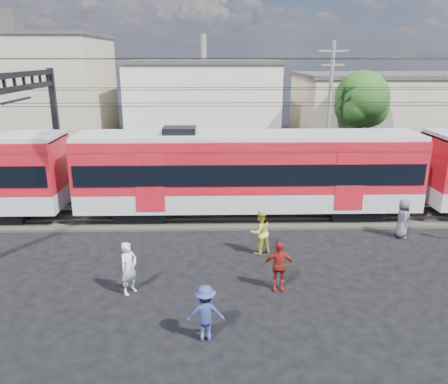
{
  "coord_description": "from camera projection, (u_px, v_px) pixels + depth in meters",
  "views": [
    {
      "loc": [
        -1.16,
        -12.13,
        7.6
      ],
      "look_at": [
        -0.76,
        5.0,
        2.25
      ],
      "focal_mm": 35.0,
      "sensor_mm": 36.0,
      "label": 1
    }
  ],
  "objects": [
    {
      "name": "building_west",
      "position": [
        16.0,
        95.0,
        35.01
      ],
      "size": [
        14.28,
        10.2,
        9.3
      ],
      "color": "tan",
      "rests_on": "ground"
    },
    {
      "name": "track_bed",
      "position": [
        238.0,
        216.0,
        21.48
      ],
      "size": [
        70.0,
        3.4,
        0.12
      ],
      "primitive_type": "cube",
      "color": "#2D2823",
      "rests_on": "ground"
    },
    {
      "name": "catenary",
      "position": [
        49.0,
        113.0,
        19.78
      ],
      "size": [
        70.0,
        9.3,
        7.52
      ],
      "color": "black",
      "rests_on": "ground"
    },
    {
      "name": "utility_pole_mid",
      "position": [
        329.0,
        108.0,
        26.97
      ],
      "size": [
        1.8,
        0.24,
        8.5
      ],
      "color": "slate",
      "rests_on": "ground"
    },
    {
      "name": "rail_near",
      "position": [
        239.0,
        219.0,
        20.73
      ],
      "size": [
        70.0,
        0.12,
        0.12
      ],
      "primitive_type": "cube",
      "color": "#59544C",
      "rests_on": "track_bed"
    },
    {
      "name": "pedestrian_d",
      "position": [
        279.0,
        266.0,
        14.59
      ],
      "size": [
        1.05,
        0.46,
        1.77
      ],
      "primitive_type": "imported",
      "rotation": [
        0.0,
        0.0,
        -0.03
      ],
      "color": "maroon",
      "rests_on": "ground"
    },
    {
      "name": "building_midwest",
      "position": [
        204.0,
        103.0,
        38.5
      ],
      "size": [
        12.24,
        12.24,
        7.3
      ],
      "color": "beige",
      "rests_on": "ground"
    },
    {
      "name": "pedestrian_b",
      "position": [
        260.0,
        232.0,
        17.32
      ],
      "size": [
        1.11,
        1.02,
        1.85
      ],
      "primitive_type": "imported",
      "rotation": [
        0.0,
        0.0,
        3.6
      ],
      "color": "gold",
      "rests_on": "ground"
    },
    {
      "name": "tree_near",
      "position": [
        364.0,
        101.0,
        29.95
      ],
      "size": [
        3.82,
        3.64,
        6.72
      ],
      "color": "#382619",
      "rests_on": "ground"
    },
    {
      "name": "ground",
      "position": [
        252.0,
        306.0,
        13.87
      ],
      "size": [
        120.0,
        120.0,
        0.0
      ],
      "primitive_type": "plane",
      "color": "black",
      "rests_on": "ground"
    },
    {
      "name": "commuter_train",
      "position": [
        252.0,
        170.0,
        20.8
      ],
      "size": [
        50.3,
        3.08,
        4.17
      ],
      "color": "black",
      "rests_on": "ground"
    },
    {
      "name": "rail_far",
      "position": [
        237.0,
        209.0,
        22.16
      ],
      "size": [
        70.0,
        0.12,
        0.12
      ],
      "primitive_type": "cube",
      "color": "#59544C",
      "rests_on": "track_bed"
    },
    {
      "name": "pedestrian_c",
      "position": [
        205.0,
        313.0,
        12.01
      ],
      "size": [
        1.11,
        0.68,
        1.66
      ],
      "primitive_type": "imported",
      "rotation": [
        0.0,
        0.0,
        3.21
      ],
      "color": "navy",
      "rests_on": "ground"
    },
    {
      "name": "building_mideast",
      "position": [
        396.0,
        112.0,
        36.15
      ],
      "size": [
        16.32,
        10.2,
        6.3
      ],
      "color": "tan",
      "rests_on": "ground"
    },
    {
      "name": "pedestrian_a",
      "position": [
        129.0,
        268.0,
        14.4
      ],
      "size": [
        0.74,
        0.79,
        1.81
      ],
      "primitive_type": "imported",
      "rotation": [
        0.0,
        0.0,
        0.94
      ],
      "color": "silver",
      "rests_on": "ground"
    },
    {
      "name": "pedestrian_e",
      "position": [
        403.0,
        218.0,
        18.94
      ],
      "size": [
        0.67,
        0.92,
        1.72
      ],
      "primitive_type": "imported",
      "rotation": [
        0.0,
        0.0,
        1.42
      ],
      "color": "#4D4C51",
      "rests_on": "ground"
    }
  ]
}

